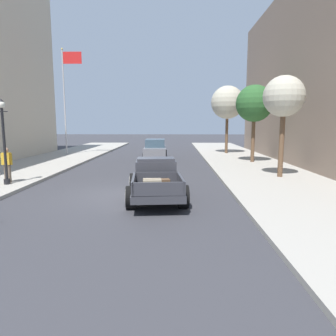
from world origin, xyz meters
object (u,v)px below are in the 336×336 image
(hotrod_truck_gunmetal, at_px, (156,179))
(street_tree_third, at_px, (227,103))
(car_background_grey, at_px, (155,150))
(flagpole, at_px, (66,90))
(street_tree_nearest, at_px, (284,97))
(street_lamp_near, at_px, (4,135))
(pedestrian_sidewalk_left, at_px, (7,163))
(street_tree_second, at_px, (254,104))

(hotrod_truck_gunmetal, distance_m, street_tree_third, 18.33)
(car_background_grey, height_order, flagpole, flagpole)
(car_background_grey, bearing_deg, street_tree_nearest, -51.70)
(street_lamp_near, xyz_separation_m, flagpole, (-1.80, 13.67, 3.39))
(pedestrian_sidewalk_left, distance_m, street_lamp_near, 1.36)
(pedestrian_sidewalk_left, xyz_separation_m, street_tree_nearest, (13.36, 1.95, 3.13))
(street_tree_third, bearing_deg, flagpole, -173.77)
(hotrod_truck_gunmetal, xyz_separation_m, street_tree_nearest, (6.25, 4.11, 3.46))
(hotrod_truck_gunmetal, bearing_deg, street_tree_third, 71.97)
(street_tree_nearest, bearing_deg, pedestrian_sidewalk_left, -171.69)
(hotrod_truck_gunmetal, relative_size, street_tree_nearest, 0.98)
(flagpole, xyz_separation_m, street_tree_nearest, (15.01, -11.33, -1.56))
(hotrod_truck_gunmetal, relative_size, street_tree_third, 0.82)
(hotrod_truck_gunmetal, bearing_deg, pedestrian_sidewalk_left, 163.13)
(street_tree_second, bearing_deg, car_background_grey, 159.33)
(flagpole, xyz_separation_m, street_tree_second, (15.10, -5.04, -1.49))
(hotrod_truck_gunmetal, bearing_deg, street_tree_second, 58.62)
(flagpole, relative_size, street_tree_third, 1.49)
(car_background_grey, bearing_deg, street_lamp_near, -118.19)
(flagpole, bearing_deg, street_tree_nearest, -37.05)
(car_background_grey, bearing_deg, street_tree_second, -20.67)
(street_tree_nearest, xyz_separation_m, street_tree_third, (-0.72, 12.89, 0.58))
(car_background_grey, bearing_deg, flagpole, 163.64)
(pedestrian_sidewalk_left, xyz_separation_m, street_tree_second, (13.46, 8.24, 3.19))
(hotrod_truck_gunmetal, relative_size, flagpole, 0.55)
(car_background_grey, xyz_separation_m, pedestrian_sidewalk_left, (-6.24, -10.97, 0.32))
(car_background_grey, xyz_separation_m, street_lamp_near, (-6.08, -11.35, 1.62))
(hotrod_truck_gunmetal, distance_m, street_tree_nearest, 8.24)
(pedestrian_sidewalk_left, relative_size, street_tree_third, 0.27)
(pedestrian_sidewalk_left, bearing_deg, street_tree_second, 31.49)
(car_background_grey, distance_m, pedestrian_sidewalk_left, 12.62)
(street_lamp_near, height_order, street_tree_nearest, street_tree_nearest)
(flagpole, bearing_deg, hotrod_truck_gunmetal, -60.44)
(hotrod_truck_gunmetal, relative_size, street_lamp_near, 1.31)
(street_tree_second, bearing_deg, pedestrian_sidewalk_left, -148.51)
(pedestrian_sidewalk_left, height_order, flagpole, flagpole)
(street_tree_nearest, distance_m, street_tree_third, 12.92)
(pedestrian_sidewalk_left, xyz_separation_m, street_lamp_near, (0.16, -0.38, 1.30))
(hotrod_truck_gunmetal, xyz_separation_m, street_lamp_near, (-6.95, 1.77, 1.63))
(pedestrian_sidewalk_left, distance_m, flagpole, 14.18)
(hotrod_truck_gunmetal, height_order, street_tree_second, street_tree_second)
(street_lamp_near, relative_size, street_tree_nearest, 0.75)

